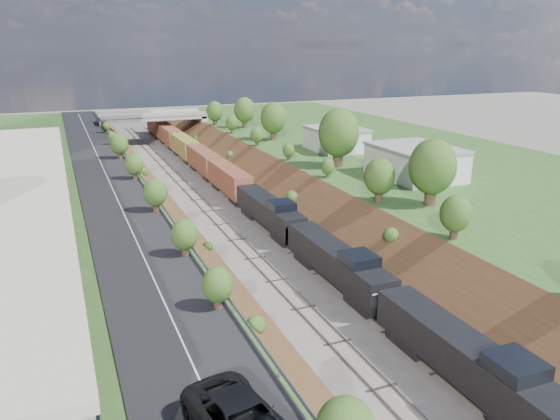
{
  "coord_description": "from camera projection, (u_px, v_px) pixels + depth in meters",
  "views": [
    {
      "loc": [
        -21.13,
        -8.39,
        22.38
      ],
      "look_at": [
        -0.66,
        41.57,
        6.0
      ],
      "focal_mm": 35.0,
      "sensor_mm": 36.0,
      "label": 1
    }
  ],
  "objects": [
    {
      "name": "embankment_right",
      "position": [
        306.0,
        207.0,
        78.71
      ],
      "size": [
        10.0,
        180.0,
        10.0
      ],
      "primitive_type": "cube",
      "rotation": [
        0.0,
        0.79,
        0.0
      ],
      "color": "brown",
      "rests_on": "ground"
    },
    {
      "name": "embankment_left",
      "position": [
        153.0,
        225.0,
        70.73
      ],
      "size": [
        10.0,
        180.0,
        10.0
      ],
      "primitive_type": "cube",
      "rotation": [
        0.0,
        0.79,
        0.0
      ],
      "color": "brown",
      "rests_on": "ground"
    },
    {
      "name": "tree_left_crest",
      "position": [
        245.0,
        310.0,
        32.98
      ],
      "size": [
        2.45,
        2.45,
        3.55
      ],
      "color": "#473323",
      "rests_on": "platform_left"
    },
    {
      "name": "rail_left_track",
      "position": [
        215.0,
        217.0,
        73.75
      ],
      "size": [
        1.58,
        180.0,
        0.18
      ],
      "primitive_type": "cube",
      "color": "gray",
      "rests_on": "ground"
    },
    {
      "name": "platform_right",
      "position": [
        433.0,
        176.0,
        85.97
      ],
      "size": [
        44.0,
        180.0,
        5.0
      ],
      "primitive_type": "cube",
      "color": "#2F5222",
      "rests_on": "ground"
    },
    {
      "name": "white_building_far",
      "position": [
        336.0,
        140.0,
        93.49
      ],
      "size": [
        8.0,
        10.0,
        3.6
      ],
      "primitive_type": "cube",
      "color": "silver",
      "rests_on": "platform_right"
    },
    {
      "name": "tree_right_large",
      "position": [
        433.0,
        167.0,
        60.46
      ],
      "size": [
        5.25,
        5.25,
        7.61
      ],
      "color": "#473323",
      "rests_on": "platform_right"
    },
    {
      "name": "white_building_near",
      "position": [
        415.0,
        163.0,
        74.13
      ],
      "size": [
        9.0,
        12.0,
        4.0
      ],
      "primitive_type": "cube",
      "color": "silver",
      "rests_on": "platform_right"
    },
    {
      "name": "guardrail",
      "position": [
        147.0,
        184.0,
        68.8
      ],
      "size": [
        0.1,
        171.0,
        0.7
      ],
      "color": "#99999E",
      "rests_on": "platform_left"
    },
    {
      "name": "rail_right_track",
      "position": [
        251.0,
        212.0,
        75.64
      ],
      "size": [
        1.58,
        180.0,
        0.18
      ],
      "primitive_type": "cube",
      "color": "gray",
      "rests_on": "ground"
    },
    {
      "name": "overpass",
      "position": [
        153.0,
        122.0,
        128.19
      ],
      "size": [
        24.5,
        8.3,
        7.4
      ],
      "color": "gray",
      "rests_on": "ground"
    },
    {
      "name": "road",
      "position": [
        113.0,
        191.0,
        67.63
      ],
      "size": [
        8.0,
        180.0,
        0.1
      ],
      "primitive_type": "cube",
      "color": "black",
      "rests_on": "platform_left"
    },
    {
      "name": "freight_train",
      "position": [
        218.0,
        171.0,
        89.64
      ],
      "size": [
        2.89,
        132.09,
        4.55
      ],
      "color": "black",
      "rests_on": "ground"
    }
  ]
}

